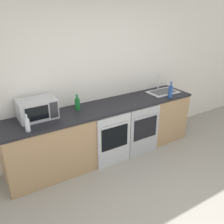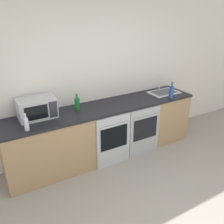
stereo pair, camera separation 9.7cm
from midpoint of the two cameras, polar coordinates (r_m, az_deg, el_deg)
wall_back at (r=4.19m, az=-3.42°, el=7.97°), size 10.00×0.06×2.60m
counter_back at (r=4.21m, az=-0.96°, el=-4.32°), size 3.29×0.66×0.90m
oven_left at (r=3.95m, az=1.10°, el=-6.59°), size 0.60×0.06×0.86m
oven_right at (r=4.26m, az=8.11°, el=-4.45°), size 0.60×0.06×0.86m
microwave at (r=3.71m, az=-16.13°, el=0.89°), size 0.53×0.35×0.29m
bottle_clear at (r=3.38m, az=-18.24°, el=-2.59°), size 0.06×0.06×0.24m
bottle_blue at (r=4.46m, az=14.01°, el=4.49°), size 0.07×0.07×0.29m
bottle_green at (r=3.90m, az=-7.27°, el=1.97°), size 0.08×0.08×0.25m
sink at (r=4.74m, az=12.32°, el=4.49°), size 0.55×0.36×0.30m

